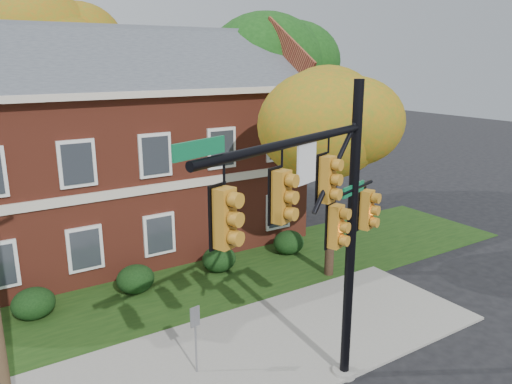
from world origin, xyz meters
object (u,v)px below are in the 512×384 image
hedge_right (219,259)px  tree_right_rear (288,64)px  tree_far_rear (68,50)px  apartment_building (87,140)px  hedge_far_right (289,242)px  traffic_signal (324,217)px  hedge_left (33,303)px  sign_post (195,329)px  tree_near_right (342,107)px  hedge_center (135,279)px

hedge_right → tree_right_rear: tree_right_rear is taller
tree_right_rear → tree_far_rear: size_ratio=0.92×
apartment_building → hedge_far_right: apartment_building is taller
hedge_right → tree_right_rear: bearing=38.0°
hedge_far_right → traffic_signal: size_ratio=0.18×
apartment_building → hedge_far_right: (7.00, -5.25, -4.46)m
hedge_left → hedge_right: bearing=0.0°
hedge_right → hedge_far_right: same height
traffic_signal → tree_far_rear: bearing=70.8°
hedge_far_right → sign_post: 9.32m
tree_near_right → traffic_signal: (-5.54, -5.59, -1.76)m
hedge_far_right → apartment_building: bearing=143.1°
apartment_building → hedge_center: 6.89m
traffic_signal → sign_post: 4.90m
apartment_building → traffic_signal: size_ratio=2.38×
hedge_right → tree_near_right: (3.72, -2.83, 6.14)m
hedge_center → hedge_far_right: (7.00, 0.00, 0.00)m
apartment_building → tree_near_right: size_ratio=2.19×
hedge_center → hedge_far_right: 7.00m
tree_far_rear → sign_post: 20.29m
hedge_far_right → tree_near_right: tree_near_right is taller
hedge_far_right → tree_far_rear: 16.51m
hedge_right → traffic_signal: size_ratio=0.18×
hedge_right → sign_post: sign_post is taller
hedge_left → hedge_right: same height
traffic_signal → sign_post: size_ratio=3.91×
hedge_right → sign_post: size_ratio=0.69×
tree_near_right → tree_far_rear: size_ratio=0.74×
apartment_building → tree_far_rear: bearing=80.3°
tree_near_right → tree_right_rear: tree_right_rear is taller
hedge_left → traffic_signal: 10.82m
hedge_left → traffic_signal: size_ratio=0.18×
apartment_building → hedge_center: (0.00, -5.25, -4.46)m
tree_right_rear → tree_far_rear: tree_far_rear is taller
tree_near_right → tree_far_rear: bearing=110.3°
apartment_building → hedge_right: (3.50, -5.25, -4.46)m
apartment_building → hedge_center: size_ratio=13.43×
apartment_building → hedge_center: bearing=-90.0°
hedge_center → tree_near_right: size_ratio=0.16×
apartment_building → tree_near_right: (7.22, -8.09, 1.68)m
apartment_building → sign_post: bearing=-91.7°
apartment_building → hedge_left: size_ratio=13.43×
hedge_left → tree_far_rear: (4.84, 13.09, 8.32)m
hedge_center → tree_near_right: (7.22, -2.83, 6.14)m
tree_far_rear → traffic_signal: bearing=-89.1°
hedge_center → hedge_right: size_ratio=1.00×
hedge_left → sign_post: 6.58m
tree_right_rear → tree_near_right: bearing=-114.6°
hedge_far_right → tree_right_rear: 10.66m
apartment_building → tree_right_rear: (11.31, 0.86, 3.13)m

